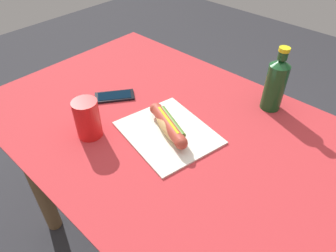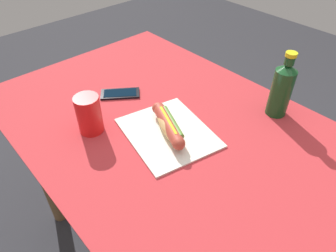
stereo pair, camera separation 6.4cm
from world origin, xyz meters
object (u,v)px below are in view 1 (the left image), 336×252
at_px(hot_dog, 168,125).
at_px(cell_phone, 115,96).
at_px(soda_bottle, 276,83).
at_px(drinking_cup, 87,119).

bearing_deg(hot_dog, cell_phone, 177.46).
xyz_separation_m(soda_bottle, drinking_cup, (-0.34, -0.51, -0.03)).
distance_m(soda_bottle, drinking_cup, 0.61).
distance_m(hot_dog, drinking_cup, 0.24).
bearing_deg(soda_bottle, hot_dog, -115.82).
height_order(cell_phone, soda_bottle, soda_bottle).
xyz_separation_m(hot_dog, drinking_cup, (-0.17, -0.17, 0.03)).
height_order(hot_dog, drinking_cup, drinking_cup).
relative_size(hot_dog, drinking_cup, 1.66).
xyz_separation_m(cell_phone, soda_bottle, (0.44, 0.33, 0.09)).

